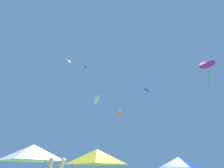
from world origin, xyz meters
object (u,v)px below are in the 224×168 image
Objects in this scene: canopy_tent_yellow at (97,157)px; kite_purple_delta at (147,90)px; canopy_tent_blue at (179,162)px; kite_orange_box at (119,113)px; canopy_tent_white at (32,152)px; kite_green_diamond at (68,60)px; kite_blue_delta at (86,67)px; kite_white_diamond at (96,100)px; kite_magenta_delta at (207,64)px.

canopy_tent_yellow is 1.30× the size of kite_purple_delta.
kite_orange_box is (-3.90, 17.44, 10.21)m from canopy_tent_blue.
kite_green_diamond is at bearing 94.21° from canopy_tent_white.
kite_orange_box is 14.42m from kite_blue_delta.
kite_green_diamond reaches higher than canopy_tent_white.
kite_white_diamond is at bearing 94.76° from canopy_tent_yellow.
kite_orange_box reaches higher than canopy_tent_yellow.
canopy_tent_yellow is 1.19× the size of kite_orange_box.
kite_orange_box is 3.71× the size of kite_blue_delta.
kite_white_diamond reaches higher than canopy_tent_white.
kite_orange_box reaches higher than kite_white_diamond.
kite_blue_delta is at bearing 123.66° from canopy_tent_blue.
kite_blue_delta is 16.38m from kite_green_diamond.
kite_green_diamond reaches higher than kite_purple_delta.
kite_magenta_delta is (15.78, -20.30, -12.78)m from kite_blue_delta.
kite_blue_delta reaches higher than canopy_tent_blue.
canopy_tent_yellow reaches higher than canopy_tent_blue.
kite_purple_delta is 16.59m from kite_blue_delta.
kite_purple_delta is (13.32, 16.46, 13.19)m from canopy_tent_white.
kite_purple_delta is (8.76, 16.93, 13.48)m from canopy_tent_yellow.
kite_purple_delta is 15.87m from kite_magenta_delta.
canopy_tent_blue is 30.90m from kite_blue_delta.
kite_blue_delta reaches higher than canopy_tent_yellow.
kite_white_diamond is 7.32m from kite_green_diamond.
canopy_tent_yellow is at bearing -85.24° from kite_white_diamond.
kite_magenta_delta is (2.54, -15.08, -4.25)m from kite_purple_delta.
kite_orange_box is at bearing 111.35° from kite_magenta_delta.
kite_white_diamond is (-4.32, -12.37, -2.05)m from kite_orange_box.
canopy_tent_white is 1.05× the size of kite_magenta_delta.
canopy_tent_yellow is 8.57m from canopy_tent_blue.
kite_purple_delta is 0.73× the size of kite_magenta_delta.
kite_green_diamond is at bearing -122.39° from kite_orange_box.
canopy_tent_white is 30.69m from kite_blue_delta.
canopy_tent_blue is (12.01, 3.77, -0.45)m from canopy_tent_white.
canopy_tent_yellow is 24.16m from kite_orange_box.
kite_magenta_delta reaches higher than canopy_tent_blue.
canopy_tent_blue is 20.58m from kite_orange_box.
kite_purple_delta is at bearing -42.33° from kite_orange_box.
canopy_tent_yellow is 23.35m from kite_purple_delta.
canopy_tent_yellow is 12.30m from kite_white_diamond.
canopy_tent_blue is 2.43× the size of kite_green_diamond.
kite_blue_delta reaches higher than canopy_tent_white.
canopy_tent_yellow is at bearing -57.44° from kite_green_diamond.
kite_green_diamond is (-0.64, -14.12, -8.28)m from kite_blue_delta.
kite_blue_delta is at bearing 106.12° from kite_white_diamond.
canopy_tent_white is at bearing 174.14° from canopy_tent_yellow.
kite_green_diamond is (-0.56, 7.56, 13.45)m from canopy_tent_white.
kite_orange_box is at bearing 69.08° from canopy_tent_white.
canopy_tent_blue is at bearing -95.90° from kite_purple_delta.
canopy_tent_yellow is at bearing -5.86° from canopy_tent_white.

